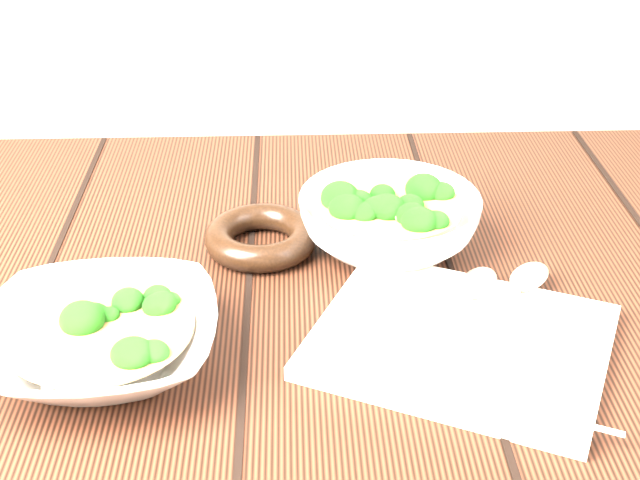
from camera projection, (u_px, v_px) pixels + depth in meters
table at (273, 406)px, 0.89m from camera, size 1.20×0.80×0.75m
soup_bowl_front at (101, 339)px, 0.74m from camera, size 0.20×0.20×0.06m
soup_bowl_back at (389, 220)px, 0.91m from camera, size 0.23×0.23×0.07m
trivet at (261, 237)px, 0.91m from camera, size 0.12×0.12×0.03m
napkin at (460, 341)px, 0.77m from camera, size 0.30×0.28×0.01m
spoon_left at (465, 304)px, 0.80m from camera, size 0.11×0.19×0.01m
spoon_right at (513, 296)px, 0.81m from camera, size 0.13×0.17×0.01m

